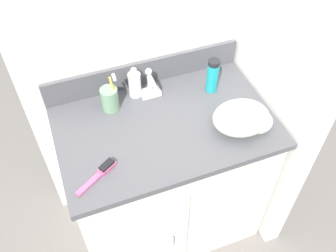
{
  "coord_description": "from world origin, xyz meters",
  "views": [
    {
      "loc": [
        -0.36,
        -0.99,
        1.99
      ],
      "look_at": [
        0.0,
        -0.03,
        0.84
      ],
      "focal_mm": 40.0,
      "sensor_mm": 36.0,
      "label": 1
    }
  ],
  "objects_px": {
    "toothbrush_cup": "(110,99)",
    "hand_towel": "(244,118)",
    "shaving_cream_can": "(213,76)",
    "soap_dispenser": "(135,84)",
    "hairbrush": "(101,172)"
  },
  "relations": [
    {
      "from": "soap_dispenser",
      "to": "shaving_cream_can",
      "type": "bearing_deg",
      "value": -15.0
    },
    {
      "from": "toothbrush_cup",
      "to": "hand_towel",
      "type": "height_order",
      "value": "toothbrush_cup"
    },
    {
      "from": "shaving_cream_can",
      "to": "hand_towel",
      "type": "height_order",
      "value": "shaving_cream_can"
    },
    {
      "from": "hairbrush",
      "to": "hand_towel",
      "type": "distance_m",
      "value": 0.62
    },
    {
      "from": "hairbrush",
      "to": "hand_towel",
      "type": "bearing_deg",
      "value": -28.7
    },
    {
      "from": "shaving_cream_can",
      "to": "hairbrush",
      "type": "relative_size",
      "value": 0.94
    },
    {
      "from": "shaving_cream_can",
      "to": "hand_towel",
      "type": "xyz_separation_m",
      "value": [
        0.03,
        -0.25,
        -0.04
      ]
    },
    {
      "from": "hairbrush",
      "to": "toothbrush_cup",
      "type": "bearing_deg",
      "value": 37.48
    },
    {
      "from": "soap_dispenser",
      "to": "shaving_cream_can",
      "type": "height_order",
      "value": "shaving_cream_can"
    },
    {
      "from": "toothbrush_cup",
      "to": "soap_dispenser",
      "type": "height_order",
      "value": "toothbrush_cup"
    },
    {
      "from": "toothbrush_cup",
      "to": "hairbrush",
      "type": "bearing_deg",
      "value": -110.97
    },
    {
      "from": "soap_dispenser",
      "to": "hairbrush",
      "type": "height_order",
      "value": "soap_dispenser"
    },
    {
      "from": "shaving_cream_can",
      "to": "hairbrush",
      "type": "height_order",
      "value": "shaving_cream_can"
    },
    {
      "from": "toothbrush_cup",
      "to": "soap_dispenser",
      "type": "bearing_deg",
      "value": 19.56
    },
    {
      "from": "toothbrush_cup",
      "to": "shaving_cream_can",
      "type": "height_order",
      "value": "toothbrush_cup"
    }
  ]
}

